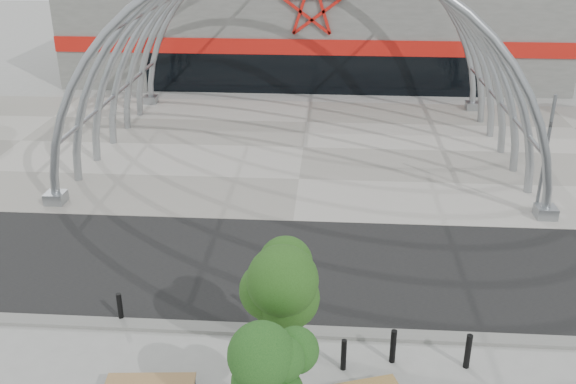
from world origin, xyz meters
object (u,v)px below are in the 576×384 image
(signal_pole, at_px, (546,153))
(street_tree_0, at_px, (272,280))
(street_tree_1, at_px, (272,365))
(bollard_2, at_px, (344,355))

(signal_pole, relative_size, street_tree_0, 1.21)
(signal_pole, relative_size, street_tree_1, 1.43)
(bollard_2, bearing_deg, street_tree_0, -169.74)
(signal_pole, bearing_deg, street_tree_1, -125.71)
(street_tree_0, height_order, bollard_2, street_tree_0)
(signal_pole, height_order, street_tree_0, signal_pole)
(signal_pole, xyz_separation_m, bollard_2, (-7.90, -10.25, -2.10))
(street_tree_1, bearing_deg, bollard_2, 61.61)
(street_tree_0, bearing_deg, signal_pole, 47.31)
(signal_pole, distance_m, bollard_2, 13.11)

